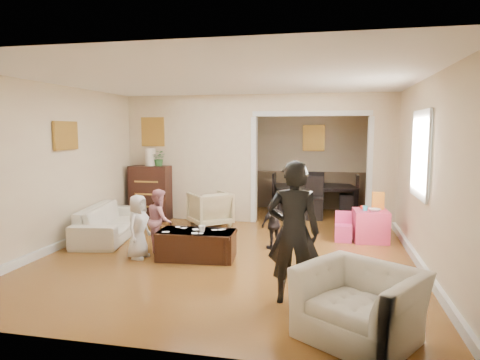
% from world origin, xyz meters
% --- Properties ---
extents(floor, '(7.00, 7.00, 0.00)m').
position_xyz_m(floor, '(0.00, 0.00, 0.00)').
color(floor, olive).
rests_on(floor, ground).
extents(partition_left, '(2.75, 0.18, 2.60)m').
position_xyz_m(partition_left, '(-1.38, 1.80, 1.30)').
color(partition_left, beige).
rests_on(partition_left, ground).
extents(partition_right, '(0.55, 0.18, 2.60)m').
position_xyz_m(partition_right, '(2.48, 1.80, 1.30)').
color(partition_right, beige).
rests_on(partition_right, ground).
extents(partition_header, '(2.22, 0.18, 0.35)m').
position_xyz_m(partition_header, '(1.10, 1.80, 2.42)').
color(partition_header, beige).
rests_on(partition_header, partition_right).
extents(window_pane, '(0.03, 0.95, 1.10)m').
position_xyz_m(window_pane, '(2.73, -0.40, 1.55)').
color(window_pane, white).
rests_on(window_pane, ground).
extents(framed_art_partition, '(0.45, 0.03, 0.55)m').
position_xyz_m(framed_art_partition, '(-2.20, 1.70, 1.85)').
color(framed_art_partition, brown).
rests_on(framed_art_partition, partition_left).
extents(framed_art_sofa_wall, '(0.03, 0.55, 0.40)m').
position_xyz_m(framed_art_sofa_wall, '(-2.71, -0.60, 1.80)').
color(framed_art_sofa_wall, brown).
extents(framed_art_alcove, '(0.45, 0.03, 0.55)m').
position_xyz_m(framed_art_alcove, '(1.10, 3.44, 1.70)').
color(framed_art_alcove, brown).
extents(sofa, '(1.08, 2.04, 0.57)m').
position_xyz_m(sofa, '(-2.29, -0.03, 0.28)').
color(sofa, beige).
rests_on(sofa, ground).
extents(armchair_back, '(1.03, 1.04, 0.68)m').
position_xyz_m(armchair_back, '(-0.82, 1.21, 0.34)').
color(armchair_back, '#C4B588').
rests_on(armchair_back, ground).
extents(armchair_front, '(1.32, 1.28, 0.65)m').
position_xyz_m(armchair_front, '(1.77, -2.92, 0.32)').
color(armchair_front, beige).
rests_on(armchair_front, ground).
extents(dresser, '(0.83, 0.47, 1.14)m').
position_xyz_m(dresser, '(-2.21, 1.55, 0.57)').
color(dresser, black).
rests_on(dresser, ground).
extents(table_lamp, '(0.22, 0.22, 0.36)m').
position_xyz_m(table_lamp, '(-2.21, 1.55, 1.32)').
color(table_lamp, '#F3E2C6').
rests_on(table_lamp, dresser).
extents(potted_plant, '(0.29, 0.25, 0.32)m').
position_xyz_m(potted_plant, '(-2.01, 1.55, 1.30)').
color(potted_plant, '#387132').
rests_on(potted_plant, dresser).
extents(coffee_table, '(1.16, 0.65, 0.42)m').
position_xyz_m(coffee_table, '(-0.42, -0.92, 0.21)').
color(coffee_table, '#331710').
rests_on(coffee_table, ground).
extents(coffee_cup, '(0.11, 0.11, 0.09)m').
position_xyz_m(coffee_cup, '(-0.32, -0.97, 0.46)').
color(coffee_cup, white).
rests_on(coffee_cup, coffee_table).
extents(play_table, '(0.60, 0.60, 0.54)m').
position_xyz_m(play_table, '(2.18, 0.64, 0.27)').
color(play_table, '#E03B68').
rests_on(play_table, ground).
extents(cereal_box, '(0.20, 0.09, 0.30)m').
position_xyz_m(cereal_box, '(2.30, 0.74, 0.69)').
color(cereal_box, gold).
rests_on(cereal_box, play_table).
extents(cyan_cup, '(0.08, 0.08, 0.08)m').
position_xyz_m(cyan_cup, '(2.08, 0.59, 0.58)').
color(cyan_cup, '#29B0D1').
rests_on(cyan_cup, play_table).
extents(toy_block, '(0.10, 0.09, 0.05)m').
position_xyz_m(toy_block, '(2.06, 0.76, 0.56)').
color(toy_block, red).
rests_on(toy_block, play_table).
extents(play_bowl, '(0.21, 0.21, 0.05)m').
position_xyz_m(play_bowl, '(2.23, 0.52, 0.56)').
color(play_bowl, silver).
rests_on(play_bowl, play_table).
extents(dining_table, '(1.97, 1.36, 0.63)m').
position_xyz_m(dining_table, '(1.17, 2.91, 0.32)').
color(dining_table, black).
rests_on(dining_table, ground).
extents(adult_person, '(0.59, 0.40, 1.57)m').
position_xyz_m(adult_person, '(1.10, -2.23, 0.79)').
color(adult_person, black).
rests_on(adult_person, ground).
extents(child_kneel_a, '(0.34, 0.49, 0.95)m').
position_xyz_m(child_kneel_a, '(-1.27, -1.07, 0.47)').
color(child_kneel_a, silver).
rests_on(child_kneel_a, ground).
extents(child_kneel_b, '(0.53, 0.58, 0.97)m').
position_xyz_m(child_kneel_b, '(-1.12, -0.62, 0.49)').
color(child_kneel_b, '#C97D83').
rests_on(child_kneel_b, ground).
extents(child_toddler, '(0.47, 0.47, 0.80)m').
position_xyz_m(child_toddler, '(0.63, -0.17, 0.40)').
color(child_toddler, black).
rests_on(child_toddler, ground).
extents(craft_papers, '(0.88, 0.45, 0.00)m').
position_xyz_m(craft_papers, '(-0.47, -0.90, 0.42)').
color(craft_papers, white).
rests_on(craft_papers, coffee_table).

